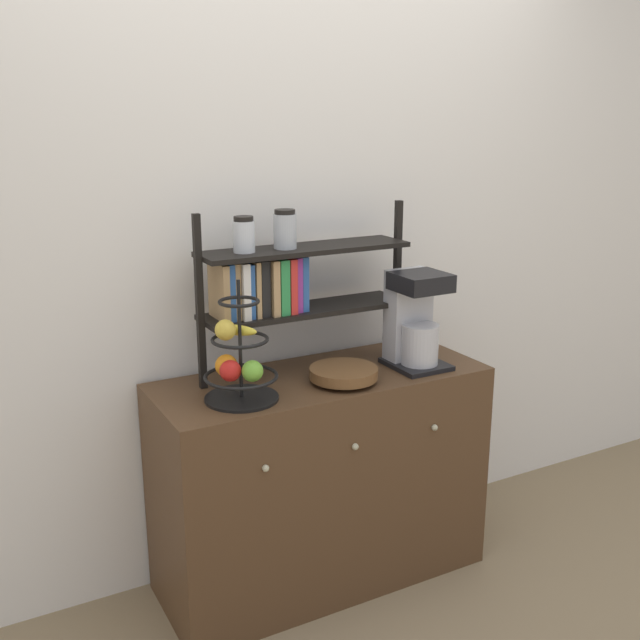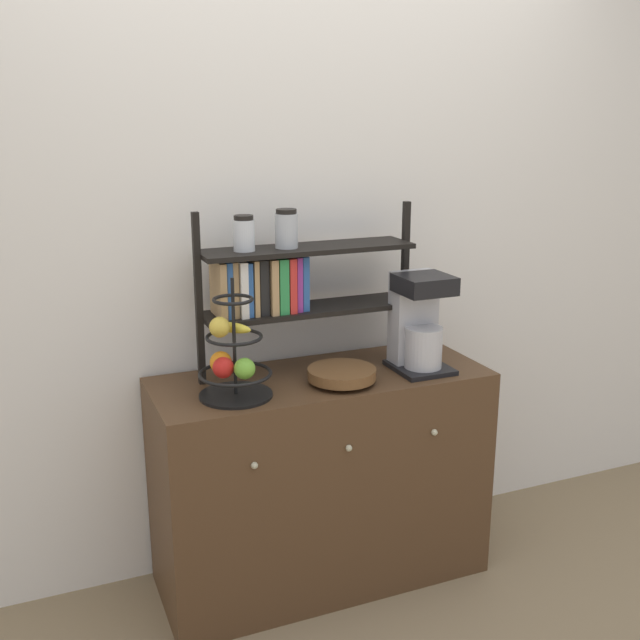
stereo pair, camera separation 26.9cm
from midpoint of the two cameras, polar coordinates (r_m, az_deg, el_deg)
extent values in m
plane|color=#847051|center=(2.96, -0.31, -21.09)|extent=(12.00, 12.00, 0.00)
cube|color=silver|center=(2.89, -5.32, 6.14)|extent=(7.00, 0.05, 2.60)
cube|color=#4C331E|center=(2.92, -2.60, -12.03)|extent=(1.24, 0.48, 0.83)
sphere|color=#B2AD8C|center=(2.50, -7.31, -11.21)|extent=(0.02, 0.02, 0.02)
sphere|color=#B2AD8C|center=(2.62, -0.26, -9.69)|extent=(0.02, 0.02, 0.02)
sphere|color=#B2AD8C|center=(2.79, 5.99, -8.21)|extent=(0.02, 0.02, 0.02)
cube|color=black|center=(2.86, 4.67, -3.42)|extent=(0.20, 0.23, 0.02)
cube|color=#B7B7BC|center=(2.86, 4.06, 0.40)|extent=(0.17, 0.09, 0.35)
cylinder|color=#B7B7BC|center=(2.82, 4.93, -1.89)|extent=(0.14, 0.14, 0.15)
cube|color=black|center=(2.77, 4.94, 2.87)|extent=(0.19, 0.18, 0.07)
cylinder|color=black|center=(2.56, -9.01, -5.95)|extent=(0.25, 0.25, 0.01)
cylinder|color=black|center=(2.50, -9.20, -1.52)|extent=(0.01, 0.01, 0.40)
torus|color=black|center=(2.54, -9.08, -4.31)|extent=(0.25, 0.25, 0.01)
torus|color=black|center=(2.50, -9.20, -1.52)|extent=(0.19, 0.19, 0.01)
torus|color=black|center=(2.46, -9.33, 1.35)|extent=(0.14, 0.14, 0.01)
sphere|color=red|center=(2.49, -9.95, -3.89)|extent=(0.07, 0.07, 0.07)
sphere|color=#6BAD33|center=(2.47, -8.30, -3.92)|extent=(0.07, 0.07, 0.07)
sphere|color=orange|center=(2.53, -10.19, -3.49)|extent=(0.08, 0.08, 0.08)
ellipsoid|color=yellow|center=(2.53, -9.44, -0.80)|extent=(0.13, 0.14, 0.04)
sphere|color=gold|center=(2.49, -10.32, -0.80)|extent=(0.07, 0.07, 0.07)
cylinder|color=brown|center=(2.69, -1.06, -4.64)|extent=(0.14, 0.14, 0.02)
cylinder|color=brown|center=(2.68, -1.06, -4.09)|extent=(0.25, 0.25, 0.04)
cube|color=black|center=(2.60, -12.09, 1.21)|extent=(0.02, 0.02, 0.61)
cube|color=black|center=(2.93, 3.28, 3.10)|extent=(0.02, 0.02, 0.61)
cube|color=black|center=(2.76, -3.93, 0.74)|extent=(0.79, 0.20, 0.02)
cube|color=black|center=(2.71, -4.02, 5.38)|extent=(0.79, 0.20, 0.02)
cube|color=tan|center=(2.62, -10.65, 2.14)|extent=(0.02, 0.15, 0.20)
cube|color=#2D599E|center=(2.62, -10.11, 2.20)|extent=(0.02, 0.14, 0.20)
cube|color=tan|center=(2.63, -9.66, 2.26)|extent=(0.02, 0.13, 0.20)
cube|color=white|center=(2.64, -9.12, 2.32)|extent=(0.03, 0.16, 0.20)
cube|color=#2D599E|center=(2.65, -8.60, 2.31)|extent=(0.02, 0.14, 0.19)
cube|color=tan|center=(2.66, -8.17, 2.44)|extent=(0.02, 0.14, 0.20)
cube|color=black|center=(2.67, -7.56, 2.51)|extent=(0.03, 0.13, 0.20)
cube|color=tan|center=(2.68, -6.89, 2.59)|extent=(0.03, 0.16, 0.20)
cube|color=#2D8C47|center=(2.69, -6.20, 2.68)|extent=(0.03, 0.16, 0.20)
cube|color=red|center=(2.70, -5.55, 2.75)|extent=(0.03, 0.16, 0.20)
cube|color=#8C338C|center=(2.71, -4.98, 2.82)|extent=(0.02, 0.13, 0.20)
cube|color=#2D599E|center=(2.72, -4.49, 2.88)|extent=(0.02, 0.12, 0.20)
cylinder|color=silver|center=(2.61, -8.78, 6.27)|extent=(0.08, 0.08, 0.11)
cylinder|color=black|center=(2.60, -8.84, 7.62)|extent=(0.07, 0.07, 0.02)
cylinder|color=#ADB2B7|center=(2.67, -5.59, 6.72)|extent=(0.08, 0.08, 0.12)
cylinder|color=black|center=(2.66, -5.63, 8.19)|extent=(0.07, 0.07, 0.02)
camera|label=1|loc=(0.13, -92.86, -0.79)|focal=42.00mm
camera|label=2|loc=(0.13, 87.14, 0.79)|focal=42.00mm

